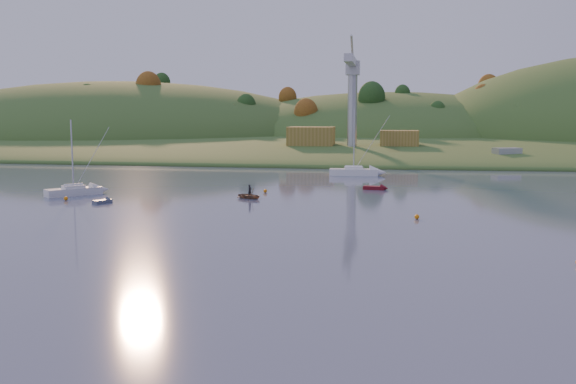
# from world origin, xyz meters

# --- Properties ---
(ground) EXTENTS (500.00, 500.00, 0.00)m
(ground) POSITION_xyz_m (0.00, 0.00, 0.00)
(ground) COLOR #364558
(ground) RESTS_ON ground
(far_shore) EXTENTS (620.00, 220.00, 1.50)m
(far_shore) POSITION_xyz_m (0.00, 230.00, 0.00)
(far_shore) COLOR #2A4E1F
(far_shore) RESTS_ON ground
(shore_slope) EXTENTS (640.00, 150.00, 7.00)m
(shore_slope) POSITION_xyz_m (0.00, 165.00, 0.00)
(shore_slope) COLOR #2A4E1F
(shore_slope) RESTS_ON ground
(hill_left) EXTENTS (170.00, 140.00, 44.00)m
(hill_left) POSITION_xyz_m (-90.00, 200.00, 0.00)
(hill_left) COLOR #2A4E1F
(hill_left) RESTS_ON ground
(hill_center) EXTENTS (140.00, 120.00, 36.00)m
(hill_center) POSITION_xyz_m (10.00, 210.00, 0.00)
(hill_center) COLOR #2A4E1F
(hill_center) RESTS_ON ground
(hillside_trees) EXTENTS (280.00, 50.00, 32.00)m
(hillside_trees) POSITION_xyz_m (0.00, 185.00, 0.00)
(hillside_trees) COLOR #174018
(hillside_trees) RESTS_ON ground
(wharf) EXTENTS (42.00, 16.00, 2.40)m
(wharf) POSITION_xyz_m (5.00, 122.00, 1.20)
(wharf) COLOR slate
(wharf) RESTS_ON ground
(shed_west) EXTENTS (11.00, 8.00, 4.80)m
(shed_west) POSITION_xyz_m (-8.00, 123.00, 4.80)
(shed_west) COLOR olive
(shed_west) RESTS_ON wharf
(shed_east) EXTENTS (9.00, 7.00, 4.00)m
(shed_east) POSITION_xyz_m (13.00, 124.00, 4.40)
(shed_east) COLOR olive
(shed_east) RESTS_ON wharf
(dock_crane) EXTENTS (3.20, 28.00, 20.30)m
(dock_crane) POSITION_xyz_m (2.00, 118.39, 17.17)
(dock_crane) COLOR #B7B7BC
(dock_crane) RESTS_ON wharf
(sailboat_near) EXTENTS (6.40, 6.65, 9.86)m
(sailboat_near) POSITION_xyz_m (-30.15, 46.41, 0.66)
(sailboat_near) COLOR white
(sailboat_near) RESTS_ON ground
(sailboat_far) EXTENTS (8.35, 2.87, 11.43)m
(sailboat_far) POSITION_xyz_m (4.63, 78.47, 0.74)
(sailboat_far) COLOR white
(sailboat_far) RESTS_ON ground
(canoe) EXTENTS (4.12, 3.76, 0.70)m
(canoe) POSITION_xyz_m (-6.77, 47.06, 0.35)
(canoe) COLOR #846348
(canoe) RESTS_ON ground
(paddler) EXTENTS (0.60, 0.67, 1.54)m
(paddler) POSITION_xyz_m (-6.77, 47.06, 0.77)
(paddler) COLOR black
(paddler) RESTS_ON ground
(red_tender) EXTENTS (3.64, 1.74, 1.19)m
(red_tender) POSITION_xyz_m (9.20, 58.74, 0.25)
(red_tender) COLOR #5E0D15
(red_tender) RESTS_ON ground
(grey_dinghy) EXTENTS (2.16, 2.78, 0.99)m
(grey_dinghy) POSITION_xyz_m (-23.11, 40.73, 0.20)
(grey_dinghy) COLOR #535C6D
(grey_dinghy) RESTS_ON ground
(work_vessel) EXTENTS (13.77, 9.47, 3.34)m
(work_vessel) POSITION_xyz_m (35.00, 108.00, 1.19)
(work_vessel) COLOR slate
(work_vessel) RESTS_ON ground
(buoy_1) EXTENTS (0.50, 0.50, 0.50)m
(buoy_1) POSITION_xyz_m (13.39, 34.38, 0.25)
(buoy_1) COLOR orange
(buoy_1) RESTS_ON ground
(buoy_2) EXTENTS (0.50, 0.50, 0.50)m
(buoy_2) POSITION_xyz_m (-28.84, 41.82, 0.25)
(buoy_2) COLOR orange
(buoy_2) RESTS_ON ground
(buoy_3) EXTENTS (0.50, 0.50, 0.50)m
(buoy_3) POSITION_xyz_m (-5.94, 53.03, 0.25)
(buoy_3) COLOR orange
(buoy_3) RESTS_ON ground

